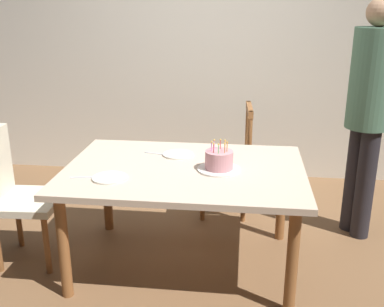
{
  "coord_description": "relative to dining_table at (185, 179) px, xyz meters",
  "views": [
    {
      "loc": [
        0.38,
        -2.78,
        1.77
      ],
      "look_at": [
        0.05,
        0.0,
        0.82
      ],
      "focal_mm": 42.77,
      "sensor_mm": 36.0,
      "label": 1
    }
  ],
  "objects": [
    {
      "name": "ground",
      "position": [
        0.0,
        0.0,
        -0.64
      ],
      "size": [
        6.4,
        6.4,
        0.0
      ],
      "primitive_type": "plane",
      "color": "brown"
    },
    {
      "name": "back_wall",
      "position": [
        0.0,
        1.85,
        0.66
      ],
      "size": [
        6.4,
        0.1,
        2.6
      ],
      "primitive_type": "cube",
      "color": "silver",
      "rests_on": "ground"
    },
    {
      "name": "dining_table",
      "position": [
        0.0,
        0.0,
        0.0
      ],
      "size": [
        1.57,
        1.1,
        0.72
      ],
      "color": "beige",
      "rests_on": "ground"
    },
    {
      "name": "birthday_cake",
      "position": [
        0.23,
        -0.02,
        0.14
      ],
      "size": [
        0.28,
        0.28,
        0.2
      ],
      "color": "silver",
      "rests_on": "dining_table"
    },
    {
      "name": "plate_near_celebrant",
      "position": [
        -0.43,
        -0.25,
        0.08
      ],
      "size": [
        0.22,
        0.22,
        0.01
      ],
      "primitive_type": "cylinder",
      "color": "silver",
      "rests_on": "dining_table"
    },
    {
      "name": "plate_far_side",
      "position": [
        -0.08,
        0.25,
        0.08
      ],
      "size": [
        0.22,
        0.22,
        0.01
      ],
      "primitive_type": "cylinder",
      "color": "silver",
      "rests_on": "dining_table"
    },
    {
      "name": "fork_near_celebrant",
      "position": [
        -0.59,
        -0.25,
        0.08
      ],
      "size": [
        0.18,
        0.04,
        0.01
      ],
      "primitive_type": "cube",
      "rotation": [
        0.0,
        0.0,
        0.15
      ],
      "color": "silver",
      "rests_on": "dining_table"
    },
    {
      "name": "fork_far_side",
      "position": [
        -0.24,
        0.25,
        0.08
      ],
      "size": [
        0.18,
        0.06,
        0.01
      ],
      "primitive_type": "cube",
      "rotation": [
        0.0,
        0.0,
        -0.24
      ],
      "color": "silver",
      "rests_on": "dining_table"
    },
    {
      "name": "chair_spindle_back",
      "position": [
        0.25,
        0.87,
        -0.18
      ],
      "size": [
        0.46,
        0.46,
        0.95
      ],
      "color": "beige",
      "rests_on": "ground"
    },
    {
      "name": "chair_upholstered",
      "position": [
        -1.17,
        -0.07,
        -0.11
      ],
      "size": [
        0.47,
        0.46,
        0.95
      ],
      "color": "beige",
      "rests_on": "ground"
    },
    {
      "name": "person_guest",
      "position": [
        1.28,
        0.62,
        0.38
      ],
      "size": [
        0.32,
        0.32,
        1.79
      ],
      "color": "#262328",
      "rests_on": "ground"
    }
  ]
}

